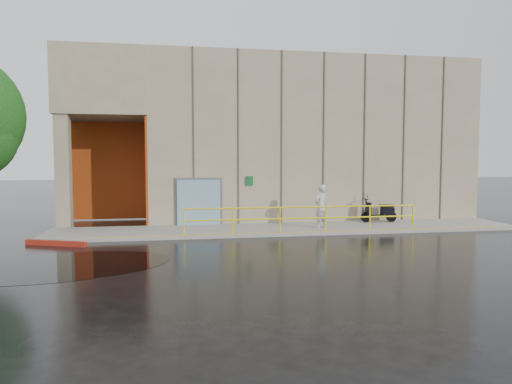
# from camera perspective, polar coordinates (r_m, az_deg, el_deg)

# --- Properties ---
(ground) EXTENTS (120.00, 120.00, 0.00)m
(ground) POSITION_cam_1_polar(r_m,az_deg,el_deg) (14.81, -6.92, -7.85)
(ground) COLOR black
(ground) RESTS_ON ground
(sidewalk) EXTENTS (20.00, 3.00, 0.15)m
(sidewalk) POSITION_cam_1_polar(r_m,az_deg,el_deg) (19.76, 4.14, -4.62)
(sidewalk) COLOR gray
(sidewalk) RESTS_ON ground
(building) EXTENTS (20.00, 10.17, 8.00)m
(building) POSITION_cam_1_polar(r_m,az_deg,el_deg) (26.13, 3.14, 6.57)
(building) COLOR gray
(building) RESTS_ON ground
(guardrail) EXTENTS (9.56, 0.06, 1.03)m
(guardrail) POSITION_cam_1_polar(r_m,az_deg,el_deg) (18.45, 5.91, -3.35)
(guardrail) COLOR #FFED0D
(guardrail) RESTS_ON sidewalk
(person) EXTENTS (0.81, 0.70, 1.86)m
(person) POSITION_cam_1_polar(r_m,az_deg,el_deg) (19.55, 8.13, -1.78)
(person) COLOR silver
(person) RESTS_ON sidewalk
(scooter) EXTENTS (1.73, 0.62, 1.32)m
(scooter) POSITION_cam_1_polar(r_m,az_deg,el_deg) (21.98, 15.17, -1.68)
(scooter) COLOR black
(scooter) RESTS_ON sidewalk
(red_curb) EXTENTS (2.28, 1.09, 0.18)m
(red_curb) POSITION_cam_1_polar(r_m,az_deg,el_deg) (17.77, -23.74, -5.87)
(red_curb) COLOR maroon
(red_curb) RESTS_ON ground
(puddle) EXTENTS (7.00, 5.12, 0.01)m
(puddle) POSITION_cam_1_polar(r_m,az_deg,el_deg) (14.39, -23.50, -8.49)
(puddle) COLOR black
(puddle) RESTS_ON ground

